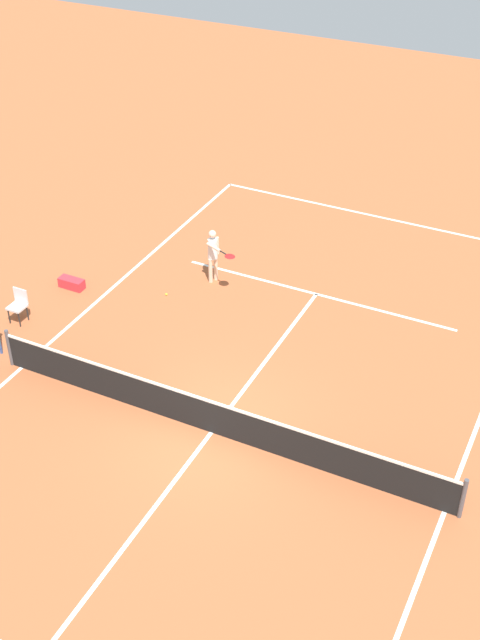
{
  "coord_description": "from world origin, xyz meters",
  "views": [
    {
      "loc": [
        -6.91,
        12.56,
        13.23
      ],
      "look_at": [
        0.91,
        -3.34,
        0.8
      ],
      "focal_mm": 46.79,
      "sensor_mm": 36.0,
      "label": 1
    }
  ],
  "objects_px": {
    "tennis_ball": "(166,294)",
    "courtside_chair_mid": "(18,304)",
    "player_serving": "(214,252)",
    "equipment_bag": "(72,283)"
  },
  "relations": [
    {
      "from": "player_serving",
      "to": "equipment_bag",
      "type": "xyz_separation_m",
      "value": [
        3.58,
        2.14,
        -0.85
      ]
    },
    {
      "from": "tennis_ball",
      "to": "courtside_chair_mid",
      "type": "relative_size",
      "value": 0.07
    },
    {
      "from": "player_serving",
      "to": "tennis_ball",
      "type": "xyz_separation_m",
      "value": [
        0.89,
        1.27,
        -0.97
      ]
    },
    {
      "from": "player_serving",
      "to": "equipment_bag",
      "type": "relative_size",
      "value": 2.22
    },
    {
      "from": "tennis_ball",
      "to": "courtside_chair_mid",
      "type": "bearing_deg",
      "value": 43.84
    },
    {
      "from": "courtside_chair_mid",
      "to": "player_serving",
      "type": "bearing_deg",
      "value": -133.12
    },
    {
      "from": "player_serving",
      "to": "courtside_chair_mid",
      "type": "distance_m",
      "value": 5.68
    },
    {
      "from": "tennis_ball",
      "to": "courtside_chair_mid",
      "type": "distance_m",
      "value": 4.15
    },
    {
      "from": "tennis_ball",
      "to": "player_serving",
      "type": "bearing_deg",
      "value": -125.03
    },
    {
      "from": "player_serving",
      "to": "equipment_bag",
      "type": "bearing_deg",
      "value": -37.23
    }
  ]
}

